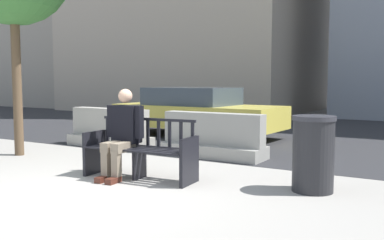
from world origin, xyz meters
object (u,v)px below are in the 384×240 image
at_px(street_bench, 140,152).
at_px(seated_person, 123,131).
at_px(jersey_barrier_centre, 213,139).
at_px(trash_bin, 313,154).
at_px(car_taxi_near, 196,111).
at_px(jersey_barrier_left, 110,131).

height_order(street_bench, seated_person, seated_person).
bearing_deg(jersey_barrier_centre, street_bench, -92.15).
bearing_deg(trash_bin, jersey_barrier_centre, 145.84).
xyz_separation_m(car_taxi_near, trash_bin, (4.12, -4.02, -0.15)).
bearing_deg(street_bench, jersey_barrier_centre, 87.85).
xyz_separation_m(seated_person, jersey_barrier_left, (-2.21, 2.18, -0.35)).
relative_size(jersey_barrier_centre, jersey_barrier_left, 0.99).
bearing_deg(street_bench, car_taxi_near, 110.79).
relative_size(street_bench, trash_bin, 1.75).
height_order(jersey_barrier_centre, jersey_barrier_left, same).
distance_m(street_bench, jersey_barrier_centre, 2.12).
relative_size(jersey_barrier_left, car_taxi_near, 0.45).
height_order(jersey_barrier_centre, car_taxi_near, car_taxi_near).
distance_m(jersey_barrier_centre, jersey_barrier_left, 2.56).
distance_m(seated_person, jersey_barrier_left, 3.13).
height_order(seated_person, jersey_barrier_centre, seated_person).
bearing_deg(car_taxi_near, trash_bin, -44.33).
xyz_separation_m(jersey_barrier_centre, jersey_barrier_left, (-2.56, -0.01, 0.00)).
bearing_deg(jersey_barrier_left, trash_bin, -17.66).
height_order(seated_person, car_taxi_near, seated_person).
bearing_deg(car_taxi_near, jersey_barrier_left, -106.63).
height_order(street_bench, car_taxi_near, car_taxi_near).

